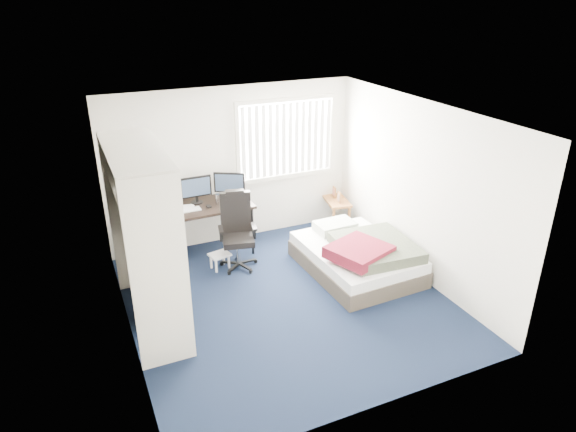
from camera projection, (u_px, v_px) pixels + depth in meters
The scene contains 10 objects.
ground at pixel (287, 300), 6.85m from camera, with size 4.20×4.20×0.00m, color black.
room_shell at pixel (287, 195), 6.24m from camera, with size 4.20×4.20×4.20m.
window_assembly at pixel (286, 139), 8.24m from camera, with size 1.72×0.09×1.32m.
closet at pixel (145, 222), 5.90m from camera, with size 0.64×1.84×2.22m.
desk at pixel (196, 205), 7.70m from camera, with size 1.68×0.82×1.28m.
office_chair at pixel (237, 238), 7.57m from camera, with size 0.64×0.64×1.14m.
footstool at pixel (220, 257), 7.57m from camera, with size 0.33×0.29×0.24m.
nightstand at pixel (336, 202), 8.87m from camera, with size 0.48×0.76×0.67m.
bed at pixel (359, 256), 7.44m from camera, with size 1.41×1.84×0.60m.
pine_box at pixel (158, 310), 6.37m from camera, with size 0.42×0.31×0.31m, color #9E8A4F.
Camera 1 is at (-2.36, -5.30, 3.81)m, focal length 32.00 mm.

